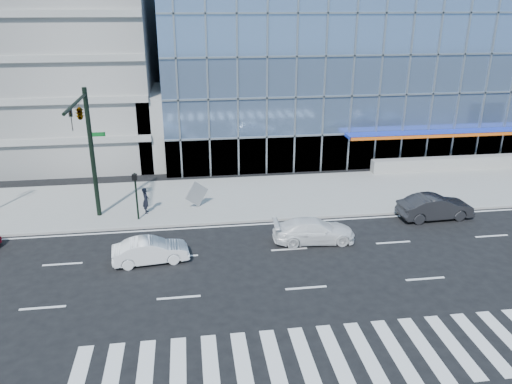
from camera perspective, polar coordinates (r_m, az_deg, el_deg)
The scene contains 12 objects.
ground at distance 27.66m, azimuth 3.81°, elevation -6.56°, with size 160.00×160.00×0.00m, color black.
sidewalk at distance 34.80m, azimuth 1.18°, elevation -0.44°, with size 120.00×8.00×0.15m, color gray.
theatre_building at distance 53.82m, azimuth 13.42°, elevation 14.76°, with size 42.00×26.00×15.00m, color #6B88B2.
parking_garage at distance 52.22m, azimuth -25.47°, elevation 15.97°, with size 24.00×24.00×20.00m, color gray.
ramp_block at distance 43.12m, azimuth -8.90°, elevation 7.59°, with size 6.00×8.00×6.00m, color gray.
traffic_signal at distance 29.88m, azimuth -19.09°, elevation 7.06°, with size 1.14×5.74×8.00m.
ped_signal_post at distance 31.00m, azimuth -13.58°, elevation 0.31°, with size 0.30×0.33×3.00m.
white_suv at distance 28.38m, azimuth 6.63°, elevation -4.40°, with size 1.88×4.63×1.34m, color white.
white_sedan at distance 26.63m, azimuth -11.96°, elevation -6.58°, with size 1.36×3.91×1.29m, color white.
dark_sedan at distance 33.06m, azimuth 19.78°, elevation -1.63°, with size 1.61×4.62×1.52m, color black.
pedestrian at distance 32.31m, azimuth -12.49°, elevation -0.94°, with size 0.61×0.40×1.67m, color black.
tilted_panel at distance 32.62m, azimuth -6.79°, elevation -0.22°, with size 1.30×0.06×1.30m, color gray.
Camera 1 is at (-5.21, -24.01, 12.71)m, focal length 35.00 mm.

